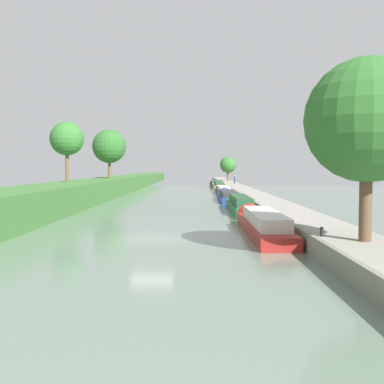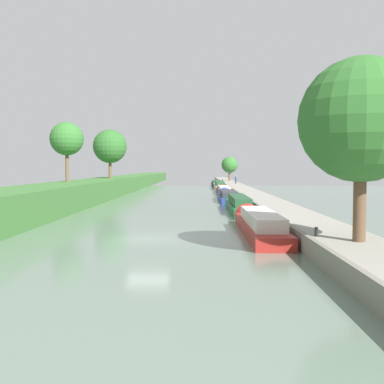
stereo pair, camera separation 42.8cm
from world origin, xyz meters
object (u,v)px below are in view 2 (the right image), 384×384
at_px(narrowboat_black, 216,184).
at_px(mooring_bollard_far, 223,180).
at_px(narrowboat_red, 258,223).
at_px(narrowboat_cream, 219,186).
at_px(narrowboat_green, 238,204).
at_px(narrowboat_maroon, 224,190).
at_px(person_walking, 236,179).
at_px(narrowboat_blue, 227,196).
at_px(mooring_bollard_near, 316,232).

height_order(narrowboat_black, mooring_bollard_far, mooring_bollard_far).
height_order(narrowboat_red, narrowboat_cream, narrowboat_red).
bearing_deg(narrowboat_red, narrowboat_black, 90.10).
distance_m(narrowboat_green, narrowboat_black, 61.28).
relative_size(narrowboat_maroon, mooring_bollard_far, 37.28).
bearing_deg(mooring_bollard_far, person_walking, -84.28).
bearing_deg(narrowboat_red, narrowboat_cream, 89.90).
bearing_deg(narrowboat_red, narrowboat_blue, 90.43).
bearing_deg(narrowboat_blue, narrowboat_cream, 89.41).
height_order(narrowboat_cream, mooring_bollard_near, narrowboat_cream).
bearing_deg(person_walking, narrowboat_maroon, -100.20).
relative_size(narrowboat_green, mooring_bollard_near, 32.25).
xyz_separation_m(narrowboat_maroon, person_walking, (3.47, 19.28, 1.31)).
height_order(narrowboat_maroon, person_walking, person_walking).
height_order(person_walking, mooring_bollard_near, person_walking).
xyz_separation_m(narrowboat_red, narrowboat_black, (-0.13, 76.84, -0.09)).
bearing_deg(narrowboat_blue, mooring_bollard_near, -86.98).
bearing_deg(mooring_bollard_far, mooring_bollard_near, -90.00).
xyz_separation_m(narrowboat_green, narrowboat_blue, (-0.21, 14.25, -0.10)).
bearing_deg(narrowboat_black, mooring_bollard_far, 72.00).
height_order(narrowboat_blue, person_walking, person_walking).
distance_m(narrowboat_green, mooring_bollard_near, 23.50).
distance_m(mooring_bollard_near, mooring_bollard_far, 90.54).
distance_m(narrowboat_maroon, narrowboat_black, 31.34).
xyz_separation_m(narrowboat_green, mooring_bollard_far, (1.78, 67.11, 0.54)).
bearing_deg(narrowboat_maroon, narrowboat_black, 90.40).
xyz_separation_m(narrowboat_cream, mooring_bollard_near, (1.65, -70.18, 0.54)).
xyz_separation_m(narrowboat_maroon, mooring_bollard_far, (1.68, 37.16, 0.66)).
relative_size(narrowboat_green, narrowboat_black, 1.14).
distance_m(narrowboat_maroon, mooring_bollard_near, 53.40).
xyz_separation_m(narrowboat_blue, narrowboat_black, (0.09, 47.03, -0.01)).
bearing_deg(narrowboat_black, mooring_bollard_near, -88.72).
height_order(narrowboat_green, narrowboat_black, narrowboat_green).
relative_size(narrowboat_red, narrowboat_green, 0.98).
bearing_deg(mooring_bollard_near, narrowboat_maroon, 91.80).
bearing_deg(narrowboat_maroon, mooring_bollard_near, -88.20).
bearing_deg(person_walking, narrowboat_cream, -144.32).
relative_size(mooring_bollard_near, mooring_bollard_far, 1.00).
bearing_deg(mooring_bollard_near, narrowboat_green, 94.34).
xyz_separation_m(narrowboat_green, narrowboat_maroon, (0.10, 29.94, -0.12)).
relative_size(narrowboat_black, person_walking, 7.64).
relative_size(person_walking, mooring_bollard_far, 3.69).
bearing_deg(narrowboat_black, narrowboat_green, -89.89).
bearing_deg(narrowboat_black, narrowboat_red, -89.90).
bearing_deg(narrowboat_maroon, narrowboat_red, -90.11).
xyz_separation_m(narrowboat_green, narrowboat_cream, (0.13, 46.75, -0.00)).
bearing_deg(narrowboat_maroon, narrowboat_cream, 89.92).
relative_size(narrowboat_maroon, narrowboat_cream, 1.06).
relative_size(narrowboat_blue, person_walking, 8.14).
xyz_separation_m(narrowboat_red, narrowboat_green, (-0.01, 15.56, 0.01)).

